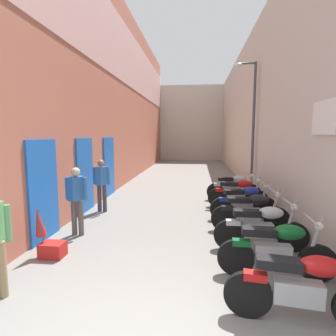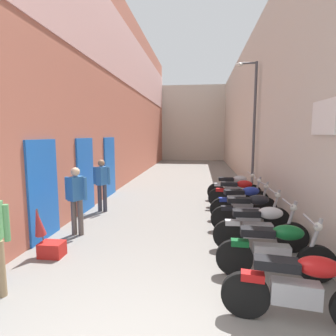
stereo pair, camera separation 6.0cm
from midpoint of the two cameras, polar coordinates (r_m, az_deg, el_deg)
ground_plane at (r=11.46m, az=3.61°, el=-4.53°), size 38.36×38.36×0.00m
building_left at (r=13.76m, az=-8.68°, el=14.77°), size 0.45×22.36×8.26m
building_right at (r=13.47m, az=17.23°, el=11.16°), size 0.45×22.36×6.67m
building_far_end at (r=25.42m, az=5.42°, el=9.33°), size 8.57×2.00×6.63m
motorcycle_nearest at (r=3.86m, az=26.73°, el=-21.57°), size 1.84×0.58×1.04m
motorcycle_second at (r=4.80m, az=22.12°, el=-15.53°), size 1.85×0.58×1.04m
motorcycle_third at (r=5.76m, az=19.29°, el=-11.57°), size 1.85×0.58×1.04m
motorcycle_fourth at (r=6.77m, az=17.30°, el=-8.69°), size 1.85×0.58×1.04m
motorcycle_fifth at (r=7.68m, az=15.99°, el=-6.78°), size 1.84×0.58×1.04m
motorcycle_sixth at (r=8.75m, az=14.83°, el=-5.06°), size 1.84×0.58×1.04m
motorcycle_seventh at (r=9.69m, az=14.03°, el=-3.86°), size 1.85×0.58×1.04m
pedestrian_mid_alley at (r=6.51m, az=-18.54°, el=-5.60°), size 0.52×0.39×1.57m
pedestrian_further_down at (r=8.27m, az=-13.60°, el=-2.78°), size 0.52×0.38×1.57m
plastic_crate at (r=5.77m, az=-23.01°, el=-15.53°), size 0.44×0.32×0.28m
umbrella_leaning at (r=5.67m, az=-25.40°, el=-10.29°), size 0.20×0.35×0.97m
street_lamp at (r=10.69m, az=17.49°, el=9.80°), size 0.79×0.18×4.94m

